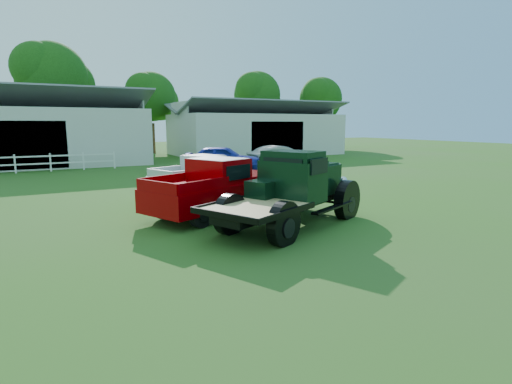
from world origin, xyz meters
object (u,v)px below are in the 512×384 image
red_pickup (217,186)px  white_pickup (202,176)px  misc_car_blue (223,158)px  misc_car_grey (280,157)px  vintage_flatbed (291,189)px

red_pickup → white_pickup: 3.83m
misc_car_blue → misc_car_grey: 4.50m
misc_car_grey → white_pickup: bearing=130.5°
vintage_flatbed → white_pickup: bearing=70.1°
vintage_flatbed → misc_car_blue: (4.01, 14.25, -0.31)m
white_pickup → red_pickup: bearing=-124.9°
red_pickup → misc_car_grey: red_pickup is taller
red_pickup → vintage_flatbed: bearing=-85.7°
red_pickup → misc_car_grey: size_ratio=1.15×
vintage_flatbed → white_pickup: (-0.48, 6.28, -0.29)m
white_pickup → misc_car_blue: bearing=38.8°
vintage_flatbed → misc_car_grey: size_ratio=1.24×
vintage_flatbed → red_pickup: vintage_flatbed is taller
vintage_flatbed → white_pickup: vintage_flatbed is taller
red_pickup → misc_car_grey: (9.86, 11.85, -0.21)m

